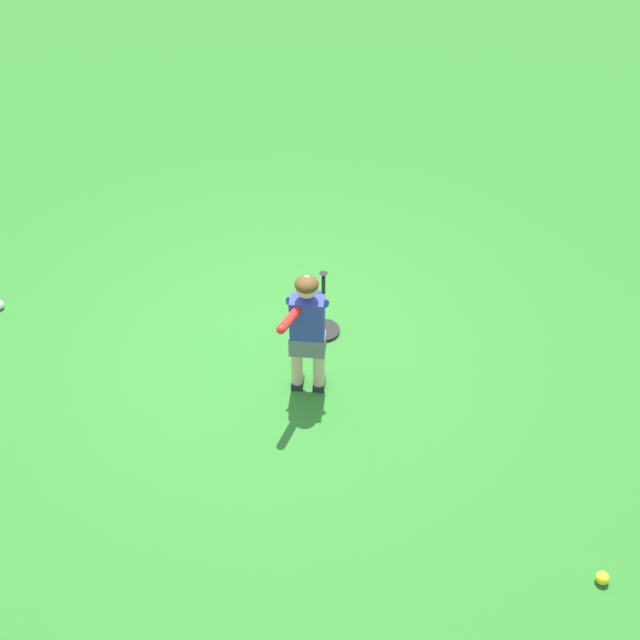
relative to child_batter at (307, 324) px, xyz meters
name	(u,v)px	position (x,y,z in m)	size (l,w,h in m)	color
ground_plane	(275,348)	(-0.41, 0.36, -0.65)	(40.00, 40.00, 0.00)	#2D7528
child_batter	(307,324)	(0.00, 0.00, 0.00)	(0.32, 0.64, 1.08)	#232328
play_ball_near_batter	(602,578)	(2.30, -1.07, -0.61)	(0.09, 0.09, 0.09)	yellow
batting_tee	(323,322)	(-0.09, 0.68, -0.55)	(0.28, 0.28, 0.62)	black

